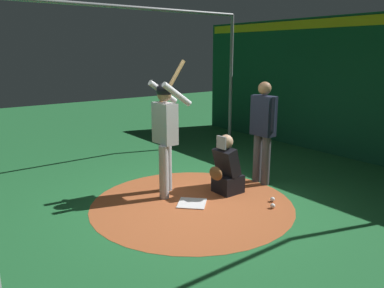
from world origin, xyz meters
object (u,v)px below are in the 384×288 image
Objects in this scene: batter at (165,128)px; baseball_0 at (273,206)px; home_plate at (192,203)px; umpire at (263,127)px; catcher at (226,170)px; baseball_1 at (273,199)px.

baseball_0 is (-0.94, 1.46, -1.07)m from batter.
baseball_0 is (-0.86, 0.86, 0.03)m from home_plate.
baseball_0 reaches higher than home_plate.
umpire is 24.17× the size of baseball_0.
catcher is at bearing 146.09° from batter.
baseball_0 is at bearing 134.95° from home_plate.
catcher is (-0.82, 0.55, -0.72)m from batter.
home_plate is 0.23× the size of umpire.
catcher is 0.55× the size of umpire.
catcher is 1.03m from umpire.
umpire is at bearing -127.78° from baseball_0.
umpire is (-1.64, 0.55, -0.10)m from batter.
batter is 1.22m from catcher.
baseball_0 is at bearing 52.22° from umpire.
batter is at bearing -82.52° from home_plate.
umpire is at bearing 179.67° from catcher.
catcher is at bearing -66.76° from baseball_1.
home_plate is 5.68× the size of baseball_1.
home_plate is 1.85m from umpire.
catcher reaches higher than home_plate.
baseball_1 is at bearing 113.24° from catcher.
umpire reaches higher than baseball_1.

